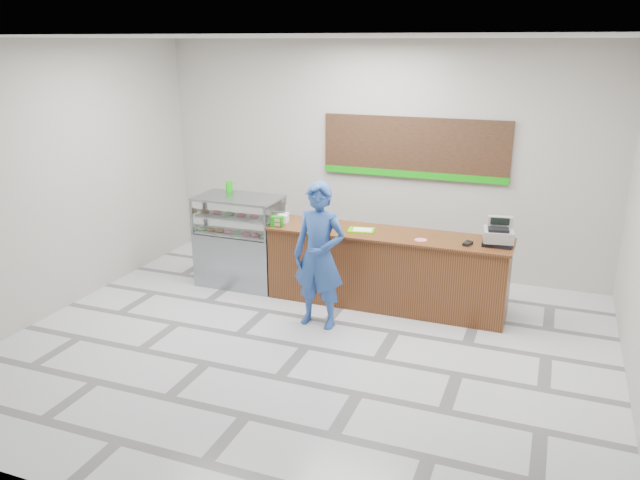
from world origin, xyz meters
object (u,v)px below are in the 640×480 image
at_px(display_case, 240,240).
at_px(cash_register, 499,235).
at_px(customer, 319,256).
at_px(serving_tray, 361,230).
at_px(sales_counter, 386,269).

relative_size(display_case, cash_register, 3.13).
height_order(display_case, customer, customer).
xyz_separation_m(cash_register, customer, (-2.04, -0.93, -0.23)).
bearing_deg(display_case, serving_tray, -0.86).
bearing_deg(sales_counter, cash_register, 1.14).
height_order(display_case, cash_register, cash_register).
bearing_deg(serving_tray, cash_register, -8.39).
bearing_deg(display_case, customer, -29.50).
bearing_deg(cash_register, display_case, 171.75).
xyz_separation_m(sales_counter, display_case, (-2.22, -0.00, 0.16)).
relative_size(sales_counter, cash_register, 7.68).
distance_m(serving_tray, customer, 0.92).
bearing_deg(cash_register, serving_tray, 173.14).
xyz_separation_m(display_case, cash_register, (3.64, 0.03, 0.48)).
relative_size(cash_register, serving_tray, 1.10).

